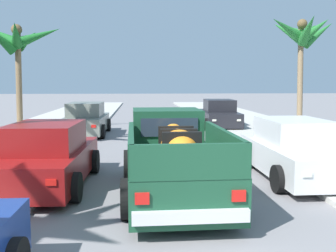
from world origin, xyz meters
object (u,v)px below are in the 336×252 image
Objects in this scene: pickup_truck at (172,158)px; car_left_mid at (86,120)px; car_left_near at (219,115)px; palm_tree_left_back at (18,42)px; car_left_far at (47,157)px; car_right_near at (294,151)px; palm_tree_right_fore at (302,35)px.

car_left_mid is at bearing 108.39° from pickup_truck.
car_left_near is 11.11m from palm_tree_left_back.
palm_tree_left_back is at bearing 154.71° from car_left_mid.
car_right_near is at bearing 3.76° from car_left_far.
car_left_mid is 0.78× the size of palm_tree_left_back.
car_left_mid is at bearing 92.24° from car_left_far.
palm_tree_right_fore is (4.25, 9.79, 4.18)m from car_right_near.
car_right_near is (-0.33, -11.21, 0.00)m from car_left_near.
car_left_near is 13.35m from car_left_far.
car_right_near is 11.46m from palm_tree_right_fore.
car_right_near is at bearing 19.90° from pickup_truck.
palm_tree_right_fore reaches higher than car_left_far.
car_right_near and car_left_far have the same top height.
car_left_far is (-6.23, -0.41, 0.00)m from car_right_near.
car_right_near is 6.24m from car_left_far.
car_left_near is at bearing 73.69° from pickup_truck.
car_left_far is 0.79× the size of palm_tree_left_back.
palm_tree_left_back is (-3.85, 10.76, 3.78)m from car_left_far.
car_left_mid is at bearing -174.26° from palm_tree_right_fore.
car_left_far is at bearing -70.32° from palm_tree_left_back.
pickup_truck is at bearing -59.57° from palm_tree_left_back.
car_left_near is 1.00× the size of car_left_far.
palm_tree_left_back is at bearing 120.43° from pickup_truck.
car_left_far is at bearing -87.76° from car_left_mid.
car_left_mid is 11.67m from palm_tree_right_fore.
palm_tree_right_fore is 1.06× the size of palm_tree_left_back.
car_left_mid is (-3.29, 9.89, -0.10)m from pickup_truck.
pickup_truck is at bearing -14.98° from car_left_far.
pickup_truck is 0.96× the size of palm_tree_left_back.
car_left_far is 12.03m from palm_tree_left_back.
pickup_truck is 3.51m from car_right_near.
pickup_truck is 13.88m from palm_tree_left_back.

